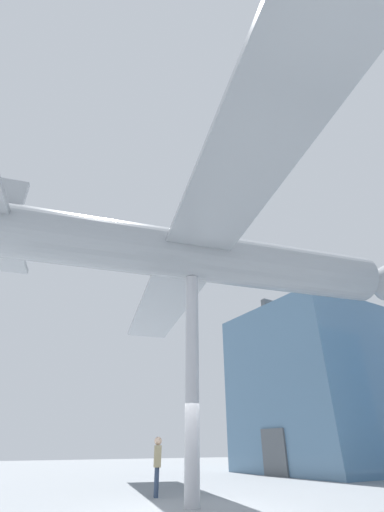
{
  "coord_description": "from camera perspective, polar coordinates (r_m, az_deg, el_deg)",
  "views": [
    {
      "loc": [
        9.31,
        -5.67,
        1.39
      ],
      "look_at": [
        0.0,
        0.0,
        7.48
      ],
      "focal_mm": 24.0,
      "sensor_mm": 36.0,
      "label": 1
    }
  ],
  "objects": [
    {
      "name": "support_pylon_central",
      "position": [
        11.06,
        0.0,
        -19.29
      ],
      "size": [
        0.42,
        0.42,
        6.59
      ],
      "color": "#B7B7BC",
      "rests_on": "ground_plane"
    },
    {
      "name": "glass_pavilion_left",
      "position": [
        26.68,
        22.12,
        -19.85
      ],
      "size": [
        8.7,
        11.52,
        10.24
      ],
      "color": "slate",
      "rests_on": "ground_plane"
    },
    {
      "name": "suspended_airplane",
      "position": [
        12.53,
        0.86,
        -0.08
      ],
      "size": [
        20.88,
        16.28,
        2.9
      ],
      "rotation": [
        0.0,
        0.0,
        -0.27
      ],
      "color": "#93999E",
      "rests_on": "support_pylon_central"
    },
    {
      "name": "ground_plane",
      "position": [
        10.98,
        0.0,
        -36.48
      ],
      "size": [
        80.0,
        80.0,
        0.0
      ],
      "primitive_type": "plane",
      "color": "gray"
    },
    {
      "name": "visitor_person",
      "position": [
        13.09,
        -5.81,
        -30.92
      ],
      "size": [
        0.45,
        0.36,
        1.69
      ],
      "rotation": [
        0.0,
        0.0,
        2.74
      ],
      "color": "#2D3D56",
      "rests_on": "ground_plane"
    }
  ]
}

